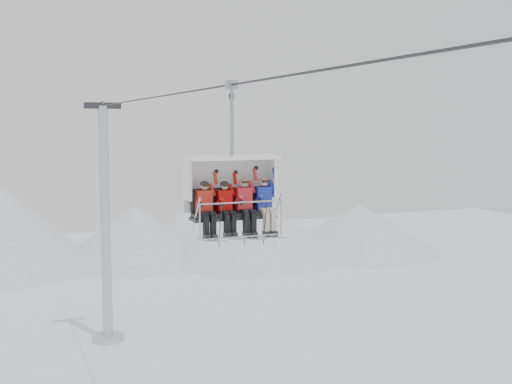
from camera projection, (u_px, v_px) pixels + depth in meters
name	position (u px, v px, depth m)	size (l,w,h in m)	color
ridgeline	(48.00, 237.00, 54.09)	(72.00, 21.00, 7.00)	silver
lift_tower_right	(106.00, 241.00, 35.97)	(2.00, 1.80, 13.48)	#B7BABF
haul_cable	(256.00, 81.00, 14.97)	(0.06, 0.06, 50.00)	#2F2F34
chairlift_carrier	(230.00, 185.00, 16.87)	(2.41, 1.17, 3.98)	black
skier_far_left	(206.00, 207.00, 16.33)	(0.39, 1.69, 1.57)	red
skier_center_left	(226.00, 206.00, 16.54)	(0.38, 1.69, 1.53)	#B30A07
skier_center_right	(245.00, 204.00, 16.75)	(0.41, 1.69, 1.64)	red
skier_far_right	(265.00, 203.00, 16.96)	(0.41, 1.69, 1.64)	#1D2CA2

